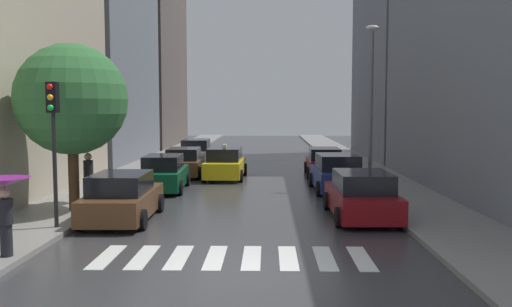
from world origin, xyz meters
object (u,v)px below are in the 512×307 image
Objects in this scene: traffic_light_left_corner at (53,122)px; lamp_post_right at (371,94)px; parked_car_right_nearest at (362,196)px; parked_car_right_third at (324,163)px; parked_car_left_nearest at (122,198)px; street_tree_left at (72,100)px; pedestrian_near_tree at (88,161)px; parked_car_left_fourth at (196,153)px; parked_car_left_second at (164,174)px; parked_car_right_second at (337,174)px; parked_car_left_third at (184,163)px; pedestrian_foreground at (5,196)px; taxi_midroad at (225,164)px.

traffic_light_left_corner is 0.59× the size of lamp_post_right.
traffic_light_left_corner is at bearing 102.57° from parked_car_right_nearest.
parked_car_right_nearest is 11.25m from parked_car_right_third.
parked_car_left_nearest is at bearing 93.21° from parked_car_right_nearest.
traffic_light_left_corner is at bearing -140.51° from lamp_post_right.
street_tree_left reaches higher than traffic_light_left_corner.
parked_car_right_third is 13.49m from pedestrian_near_tree.
parked_car_left_fourth is at bearing -1.41° from parked_car_left_nearest.
parked_car_left_second is 0.95× the size of parked_car_right_nearest.
parked_car_right_second is (7.67, -10.75, -0.01)m from parked_car_left_fourth.
parked_car_left_nearest is 0.98× the size of parked_car_right_nearest.
parked_car_left_fourth is at bearing -2.35° from parked_car_left_second.
parked_car_left_third is (0.22, 11.72, -0.02)m from parked_car_left_nearest.
parked_car_right_third is 2.04× the size of pedestrian_near_tree.
pedestrian_near_tree reaches higher than pedestrian_foreground.
taxi_midroad is (-5.30, 4.26, -0.01)m from parked_car_right_second.
taxi_midroad reaches higher than parked_car_right_nearest.
parked_car_left_third is at bearing -115.52° from pedestrian_near_tree.
pedestrian_near_tree is 4.60m from traffic_light_left_corner.
parked_car_left_fourth is 2.44× the size of pedestrian_foreground.
pedestrian_near_tree reaches higher than parked_car_left_third.
taxi_midroad is at bearing -14.16° from parked_car_left_nearest.
pedestrian_near_tree is at bearing 36.30° from parked_car_left_nearest.
parked_car_right_second is 0.75× the size of street_tree_left.
lamp_post_right is (6.94, -3.33, 3.55)m from taxi_midroad.
parked_car_left_second reaches higher than parked_car_right_nearest.
parked_car_left_nearest is at bearing -58.60° from pedestrian_foreground.
parked_car_left_third is 9.27m from parked_car_right_second.
parked_car_left_second is at bearing 178.66° from parked_car_left_fourth.
parked_car_right_second reaches higher than parked_car_right_third.
parked_car_left_third is at bearing 67.77° from taxi_midroad.
taxi_midroad is at bearing 27.11° from parked_car_right_nearest.
parked_car_right_second is at bearing -81.15° from pedestrian_foreground.
pedestrian_foreground is (-4.01, -15.55, 0.85)m from taxi_midroad.
parked_car_left_third is 1.02× the size of parked_car_right_second.
parked_car_left_second is 4.51m from pedestrian_near_tree.
parked_car_right_third is (7.61, 0.08, 0.00)m from parked_car_left_third.
pedestrian_foreground reaches higher than parked_car_right_second.
pedestrian_near_tree is at bearing 152.43° from taxi_midroad.
parked_car_right_second is at bearing 28.93° from street_tree_left.
street_tree_left is at bearing 171.42° from parked_car_left_fourth.
taxi_midroad is (2.31, -1.02, 0.04)m from parked_car_left_third.
parked_car_left_second is 0.99× the size of parked_car_right_second.
traffic_light_left_corner reaches higher than parked_car_right_third.
traffic_light_left_corner is (-1.75, -13.42, 2.56)m from parked_car_left_third.
parked_car_left_nearest is 3.41m from pedestrian_near_tree.
parked_car_right_second reaches higher than parked_car_left_second.
parked_car_left_second is 7.72m from parked_car_right_second.
parked_car_right_nearest is at bearing 178.92° from parked_car_right_second.
taxi_midroad is 2.37× the size of pedestrian_foreground.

